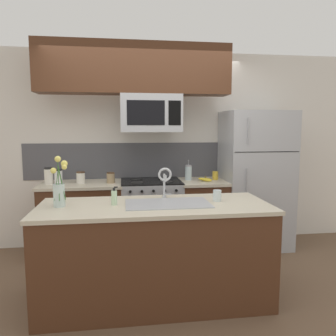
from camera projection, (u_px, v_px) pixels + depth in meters
The scene contains 22 objects.
ground_plane at pixel (159, 282), 3.41m from camera, with size 10.00×10.00×0.00m, color brown.
rear_partition at pixel (170, 149), 4.55m from camera, with size 5.20×0.10×2.60m, color silver.
splash_band at pixel (149, 160), 4.47m from camera, with size 3.30×0.01×0.48m, color #4C4C51.
back_counter_left at pixel (83, 219), 4.12m from camera, with size 1.01×0.65×0.91m.
back_counter_right at pixel (202, 214), 4.33m from camera, with size 0.61×0.65×0.91m.
stove_range at pixel (151, 216), 4.24m from camera, with size 0.76×0.64×0.93m.
microwave at pixel (151, 114), 4.06m from camera, with size 0.74×0.40×0.46m.
upper_cabinet_band at pixel (135, 69), 3.94m from camera, with size 2.32×0.34×0.60m, color #4C2B19.
refrigerator at pixel (255, 179), 4.39m from camera, with size 0.86×0.74×1.81m.
storage_jar_tall at pixel (49, 176), 4.00m from camera, with size 0.10×0.10×0.20m.
storage_jar_medium at pixel (58, 177), 4.01m from camera, with size 0.10×0.10×0.18m.
storage_jar_short at pixel (81, 178), 4.04m from camera, with size 0.11×0.11×0.15m.
storage_jar_squat at pixel (111, 178), 4.07m from camera, with size 0.10×0.10×0.13m.
banana_bunch at pixel (206, 179), 4.21m from camera, with size 0.19×0.16×0.08m.
french_press at pixel (188, 173), 4.30m from camera, with size 0.09×0.09×0.27m.
coffee_tin at pixel (215, 175), 4.34m from camera, with size 0.08×0.08×0.11m, color gold.
island_counter at pixel (155, 253), 3.00m from camera, with size 2.08×0.82×0.91m.
kitchen_sink at pixel (168, 211), 2.97m from camera, with size 0.76×0.43×0.16m.
sink_faucet at pixel (165, 179), 3.15m from camera, with size 0.14×0.14×0.31m.
dish_soap_bottle at pixel (114, 197), 2.91m from camera, with size 0.06×0.05×0.16m.
drinking_glass at pixel (217, 196), 3.06m from camera, with size 0.08×0.08×0.11m.
flower_vase at pixel (59, 191), 2.84m from camera, with size 0.14×0.15×0.45m.
Camera 1 is at (-0.35, -3.22, 1.60)m, focal length 35.00 mm.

